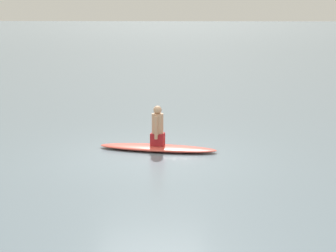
# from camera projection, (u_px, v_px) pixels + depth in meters

# --- Properties ---
(ground_plane) EXTENTS (400.00, 400.00, 0.00)m
(ground_plane) POSITION_uv_depth(u_px,v_px,m) (151.00, 156.00, 12.89)
(ground_plane) COLOR slate
(surfboard) EXTENTS (1.05, 2.87, 0.13)m
(surfboard) POSITION_uv_depth(u_px,v_px,m) (158.00, 148.00, 13.40)
(surfboard) COLOR #D84C3F
(surfboard) RESTS_ON ground
(person_paddler) EXTENTS (0.41, 0.34, 0.94)m
(person_paddler) POSITION_uv_depth(u_px,v_px,m) (158.00, 128.00, 13.30)
(person_paddler) COLOR #A51E23
(person_paddler) RESTS_ON surfboard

